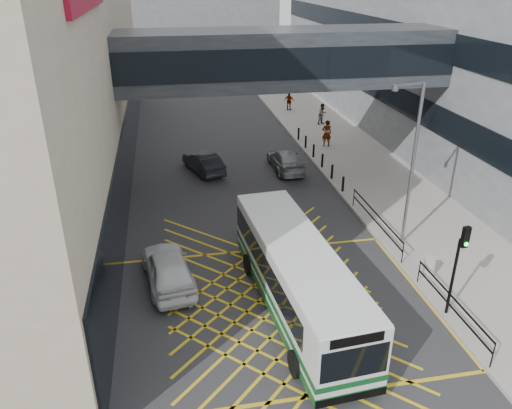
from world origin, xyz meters
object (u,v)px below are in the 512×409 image
car_silver (286,160)px  pedestrian_a (327,133)px  traffic_light (459,258)px  street_lamp (411,157)px  pedestrian_b (323,114)px  pedestrian_c (289,101)px  litter_bin (429,266)px  bus (296,275)px  car_white (168,268)px  car_dark (204,162)px

car_silver → pedestrian_a: (3.91, 3.69, 0.44)m
traffic_light → street_lamp: 5.75m
car_silver → pedestrian_b: bearing=-120.4°
traffic_light → car_silver: bearing=89.1°
pedestrian_b → pedestrian_c: pedestrian_b is taller
car_silver → pedestrian_a: 5.39m
litter_bin → bus: bearing=-170.8°
car_white → traffic_light: size_ratio=1.29×
car_white → car_silver: car_white is taller
car_silver → pedestrian_c: 14.84m
pedestrian_c → pedestrian_a: bearing=121.8°
bus → litter_bin: 6.23m
street_lamp → traffic_light: bearing=-111.2°
car_white → pedestrian_c: 28.73m
street_lamp → pedestrian_c: 25.29m
pedestrian_c → street_lamp: bearing=119.1°
car_dark → street_lamp: street_lamp is taller
car_silver → pedestrian_b: size_ratio=2.61×
car_dark → street_lamp: 14.44m
bus → car_white: bus is taller
car_silver → traffic_light: bearing=97.8°
bus → street_lamp: (6.07, 3.78, 2.95)m
traffic_light → pedestrian_c: (1.41, 30.45, -1.61)m
street_lamp → pedestrian_b: bearing=67.7°
car_white → pedestrian_b: pedestrian_b is taller
car_silver → street_lamp: street_lamp is taller
pedestrian_a → pedestrian_b: bearing=-101.0°
bus → traffic_light: bearing=-20.9°
car_dark → pedestrian_b: (10.71, 8.82, 0.35)m
pedestrian_a → litter_bin: bearing=90.3°
bus → pedestrian_c: bus is taller
car_dark → pedestrian_c: 16.53m
traffic_light → pedestrian_a: bearing=76.3°
car_silver → litter_bin: bearing=101.8°
car_silver → traffic_light: 16.39m
pedestrian_a → bus: bearing=72.3°
bus → street_lamp: street_lamp is taller
street_lamp → pedestrian_b: size_ratio=4.44×
litter_bin → car_silver: bearing=102.3°
pedestrian_a → car_silver: bearing=46.9°
car_white → pedestrian_b: bearing=-130.4°
car_dark → pedestrian_a: pedestrian_a is taller
traffic_light → pedestrian_b: traffic_light is taller
car_dark → pedestrian_a: (9.23, 3.15, 0.46)m
pedestrian_c → car_dark: bearing=87.7°
pedestrian_b → bus: bearing=-139.9°
litter_bin → street_lamp: bearing=90.3°
bus → traffic_light: 5.84m
traffic_light → pedestrian_b: (3.03, 25.46, -1.58)m
traffic_light → pedestrian_b: 25.69m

